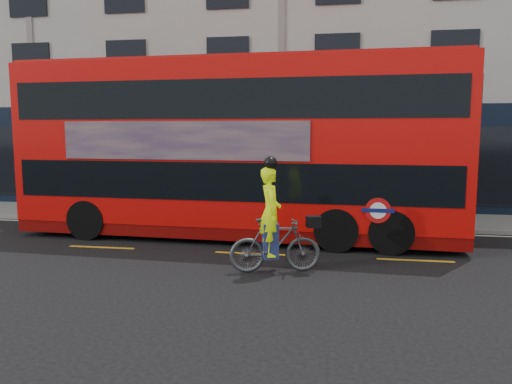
# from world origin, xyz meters

# --- Properties ---
(ground) EXTENTS (120.00, 120.00, 0.00)m
(ground) POSITION_xyz_m (0.00, 0.00, 0.00)
(ground) COLOR black
(ground) RESTS_ON ground
(pavement) EXTENTS (60.00, 3.00, 0.12)m
(pavement) POSITION_xyz_m (0.00, 6.50, 0.06)
(pavement) COLOR gray
(pavement) RESTS_ON ground
(kerb) EXTENTS (60.00, 0.12, 0.13)m
(kerb) POSITION_xyz_m (0.00, 5.00, 0.07)
(kerb) COLOR gray
(kerb) RESTS_ON ground
(building_terrace) EXTENTS (50.00, 10.07, 15.00)m
(building_terrace) POSITION_xyz_m (0.00, 12.94, 7.49)
(building_terrace) COLOR #B1AFA6
(building_terrace) RESTS_ON ground
(road_edge_line) EXTENTS (58.00, 0.10, 0.01)m
(road_edge_line) POSITION_xyz_m (0.00, 4.70, 0.00)
(road_edge_line) COLOR silver
(road_edge_line) RESTS_ON ground
(lane_dashes) EXTENTS (58.00, 0.12, 0.01)m
(lane_dashes) POSITION_xyz_m (0.00, 1.50, 0.00)
(lane_dashes) COLOR gold
(lane_dashes) RESTS_ON ground
(bus) EXTENTS (12.57, 3.37, 5.02)m
(bus) POSITION_xyz_m (-0.70, 3.46, 2.58)
(bus) COLOR red
(bus) RESTS_ON ground
(cyclist) EXTENTS (2.08, 1.07, 2.54)m
(cyclist) POSITION_xyz_m (0.79, -0.02, 0.85)
(cyclist) COLOR #46494B
(cyclist) RESTS_ON ground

